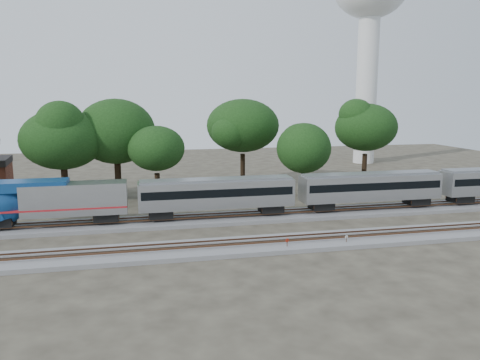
% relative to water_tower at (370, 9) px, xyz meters
% --- Properties ---
extents(ground, '(160.00, 160.00, 0.00)m').
position_rel_water_tower_xyz_m(ground, '(-39.90, -46.42, -30.83)').
color(ground, '#383328').
rests_on(ground, ground).
extents(track_far, '(160.00, 5.00, 0.73)m').
position_rel_water_tower_xyz_m(track_far, '(-39.90, -40.42, -30.63)').
color(track_far, slate).
rests_on(track_far, ground).
extents(track_near, '(160.00, 5.00, 0.73)m').
position_rel_water_tower_xyz_m(track_near, '(-39.90, -50.42, -30.63)').
color(track_near, slate).
rests_on(track_near, ground).
extents(switch_stand_red, '(0.34, 0.17, 1.12)m').
position_rel_water_tower_xyz_m(switch_stand_red, '(-33.69, -51.86, -30.12)').
color(switch_stand_red, '#512D19').
rests_on(switch_stand_red, ground).
extents(switch_stand_white, '(0.32, 0.12, 1.02)m').
position_rel_water_tower_xyz_m(switch_stand_white, '(-28.01, -51.77, -30.18)').
color(switch_stand_white, '#512D19').
rests_on(switch_stand_white, ground).
extents(switch_lever, '(0.56, 0.42, 0.30)m').
position_rel_water_tower_xyz_m(switch_lever, '(-34.54, -52.00, -30.68)').
color(switch_lever, '#512D19').
rests_on(switch_lever, ground).
extents(water_tower, '(15.03, 15.03, 41.62)m').
position_rel_water_tower_xyz_m(water_tower, '(0.00, 0.00, 0.00)').
color(water_tower, silver).
rests_on(water_tower, ground).
extents(tree_2, '(8.34, 8.34, 11.75)m').
position_rel_water_tower_xyz_m(tree_2, '(-55.51, -27.55, -22.65)').
color(tree_2, black).
rests_on(tree_2, ground).
extents(tree_3, '(9.12, 9.12, 12.86)m').
position_rel_water_tower_xyz_m(tree_3, '(-49.00, -25.54, -21.87)').
color(tree_3, black).
rests_on(tree_3, ground).
extents(tree_4, '(7.11, 7.11, 10.02)m').
position_rel_water_tower_xyz_m(tree_4, '(-43.95, -29.30, -23.87)').
color(tree_4, black).
rests_on(tree_4, ground).
extents(tree_5, '(9.41, 9.41, 13.27)m').
position_rel_water_tower_xyz_m(tree_5, '(-30.71, -20.80, -21.59)').
color(tree_5, black).
rests_on(tree_5, ground).
extents(tree_6, '(6.74, 6.74, 9.51)m').
position_rel_water_tower_xyz_m(tree_6, '(-24.24, -29.80, -24.22)').
color(tree_6, black).
rests_on(tree_6, ground).
extents(tree_7, '(9.05, 9.05, 12.76)m').
position_rel_water_tower_xyz_m(tree_7, '(-11.77, -23.26, -21.94)').
color(tree_7, black).
rests_on(tree_7, ground).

